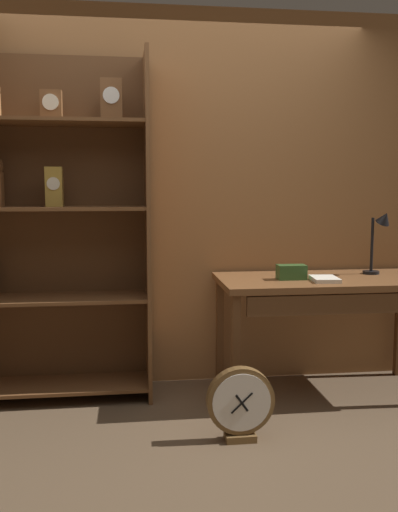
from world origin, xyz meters
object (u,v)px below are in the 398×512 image
object	(u,v)px
desk_lamp	(380,234)
toolbox_small	(291,272)
bookshelf	(49,227)
round_clock_large	(241,403)
workbench	(329,291)
open_repair_manual	(325,279)

from	to	relation	value
desk_lamp	toolbox_small	xyz separation A→B (m)	(-0.66, -0.13, -0.23)
bookshelf	toolbox_small	size ratio (longest dim) A/B	12.14
round_clock_large	toolbox_small	bearing A→B (deg)	52.59
workbench	toolbox_small	xyz separation A→B (m)	(-0.26, -0.01, 0.13)
bookshelf	workbench	bearing A→B (deg)	-6.43
desk_lamp	toolbox_small	world-z (taller)	desk_lamp
toolbox_small	open_repair_manual	xyz separation A→B (m)	(0.19, -0.09, -0.03)
desk_lamp	open_repair_manual	xyz separation A→B (m)	(-0.46, -0.22, -0.27)
toolbox_small	round_clock_large	xyz separation A→B (m)	(-0.45, -0.59, -0.63)
workbench	open_repair_manual	distance (m)	0.15
toolbox_small	round_clock_large	world-z (taller)	toolbox_small
toolbox_small	open_repair_manual	size ratio (longest dim) A/B	0.84
toolbox_small	bookshelf	bearing A→B (deg)	172.24
open_repair_manual	round_clock_large	world-z (taller)	open_repair_manual
bookshelf	open_repair_manual	bearing A→B (deg)	-9.75
desk_lamp	round_clock_large	distance (m)	1.58
workbench	open_repair_manual	bearing A→B (deg)	-123.99
desk_lamp	workbench	bearing A→B (deg)	-163.00
desk_lamp	round_clock_large	bearing A→B (deg)	-146.97
desk_lamp	round_clock_large	size ratio (longest dim) A/B	1.08
open_repair_manual	round_clock_large	bearing A→B (deg)	-136.83
bookshelf	toolbox_small	world-z (taller)	bookshelf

